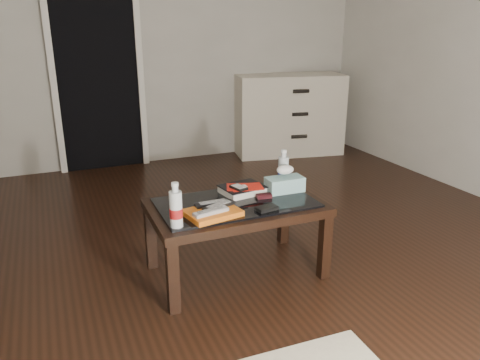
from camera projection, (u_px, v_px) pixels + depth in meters
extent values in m
plane|color=black|center=(225.00, 266.00, 2.95)|extent=(5.00, 5.00, 0.00)
plane|color=beige|center=(135.00, 33.00, 4.70)|extent=(5.00, 0.00, 5.00)
cube|color=black|center=(97.00, 70.00, 4.64)|extent=(0.80, 0.05, 2.00)
cube|color=silver|center=(52.00, 72.00, 4.46)|extent=(0.06, 0.04, 2.04)
cube|color=silver|center=(140.00, 69.00, 4.76)|extent=(0.06, 0.04, 2.04)
cube|color=black|center=(173.00, 278.00, 2.42)|extent=(0.06, 0.06, 0.40)
cube|color=black|center=(325.00, 247.00, 2.76)|extent=(0.06, 0.06, 0.40)
cube|color=black|center=(151.00, 238.00, 2.87)|extent=(0.06, 0.06, 0.40)
cube|color=black|center=(283.00, 215.00, 3.21)|extent=(0.06, 0.06, 0.40)
cube|color=black|center=(236.00, 208.00, 2.74)|extent=(1.00, 0.60, 0.05)
cube|color=black|center=(236.00, 203.00, 2.73)|extent=(0.90, 0.50, 0.01)
cube|color=beige|center=(289.00, 115.00, 5.35)|extent=(1.27, 0.71, 0.90)
cylinder|color=black|center=(299.00, 137.00, 5.19)|extent=(0.18, 0.07, 0.04)
cylinder|color=black|center=(300.00, 114.00, 5.11)|extent=(0.18, 0.07, 0.04)
cylinder|color=black|center=(301.00, 91.00, 5.03)|extent=(0.18, 0.07, 0.04)
cube|color=orange|center=(212.00, 213.00, 2.53)|extent=(0.31, 0.26, 0.03)
cube|color=#ADACB1|center=(211.00, 211.00, 2.48)|extent=(0.21, 0.09, 0.02)
cube|color=black|center=(219.00, 206.00, 2.56)|extent=(0.21, 0.11, 0.02)
cube|color=black|center=(213.00, 203.00, 2.60)|extent=(0.20, 0.06, 0.02)
cube|color=black|center=(242.00, 190.00, 2.86)|extent=(0.28, 0.24, 0.05)
cube|color=red|center=(242.00, 187.00, 2.83)|extent=(0.22, 0.19, 0.01)
cube|color=black|center=(239.00, 187.00, 2.79)|extent=(0.09, 0.12, 0.02)
cube|color=black|center=(264.00, 196.00, 2.79)|extent=(0.10, 0.06, 0.02)
cube|color=black|center=(267.00, 208.00, 2.61)|extent=(0.13, 0.09, 0.02)
cylinder|color=silver|center=(176.00, 205.00, 2.36)|extent=(0.07, 0.07, 0.24)
cylinder|color=silver|center=(283.00, 168.00, 2.96)|extent=(0.08, 0.08, 0.24)
cube|color=teal|center=(285.00, 184.00, 2.89)|extent=(0.23, 0.12, 0.09)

